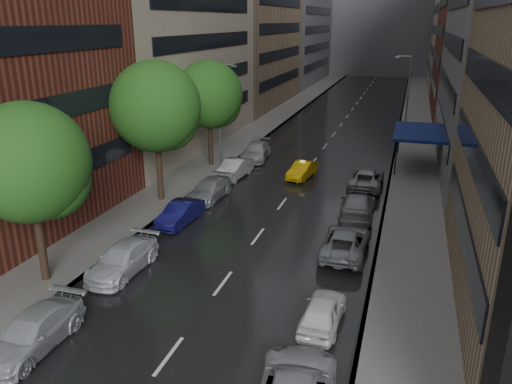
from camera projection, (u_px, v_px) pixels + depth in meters
road at (339, 128)px, 61.16m from camera, size 14.00×140.00×0.01m
sidewalk_left at (268, 123)px, 63.65m from camera, size 4.00×140.00×0.15m
sidewalk_right at (415, 132)px, 58.62m from camera, size 4.00×140.00×0.15m
building_far at (384, 4)px, 117.33m from camera, size 40.00×14.00×32.00m
tree_near at (29, 163)px, 23.21m from camera, size 5.71×5.71×9.10m
tree_mid at (155, 107)px, 34.24m from camera, size 6.30×6.30×10.04m
tree_far at (209, 95)px, 43.12m from camera, size 5.87×5.87×9.35m
taxi at (302, 170)px, 41.62m from camera, size 2.04×4.23×1.34m
parked_cars_left at (195, 201)px, 34.29m from camera, size 2.73×35.53×1.57m
parked_cars_right at (346, 240)px, 28.16m from camera, size 3.14×30.53×1.59m
street_lamp_left at (220, 112)px, 43.66m from camera, size 1.74×0.22×9.00m
street_lamp_right at (407, 96)px, 52.89m from camera, size 1.74×0.22×9.00m
awning at (418, 132)px, 44.08m from camera, size 4.00×8.00×3.12m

